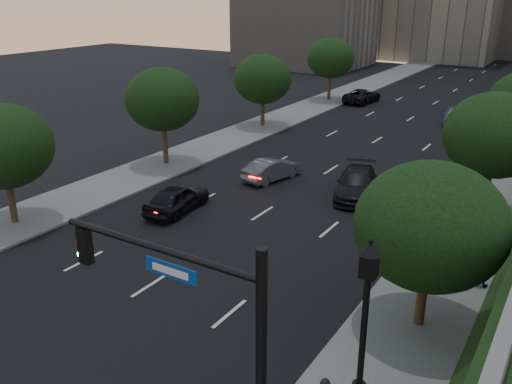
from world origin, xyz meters
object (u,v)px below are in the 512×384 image
Objects in this scene: sedan_mid_left at (272,169)px; pedestrian_c at (447,229)px; sedan_near_right at (356,184)px; sedan_near_left at (177,198)px; street_lamp at (363,337)px; sedan_far_left at (362,96)px; sedan_far_right at (455,116)px; traffic_signal_mast at (219,372)px; pedestrian_b at (480,266)px.

pedestrian_c reaches higher than sedan_mid_left.
sedan_near_left is at bearing -152.05° from sedan_near_right.
street_lamp is 1.04× the size of sedan_near_right.
sedan_far_left is at bearing 94.24° from sedan_near_right.
street_lamp is at bearing 98.13° from pedestrian_c.
sedan_near_right reaches higher than sedan_near_left.
sedan_far_right is at bearing -92.15° from sedan_mid_left.
traffic_signal_mast reaches higher than pedestrian_b.
sedan_far_left is 3.16× the size of pedestrian_b.
pedestrian_c is (6.26, -4.37, 0.25)m from sedan_near_right.
sedan_near_right is at bearing 103.46° from traffic_signal_mast.
pedestrian_b is (7.60, -29.02, 0.21)m from sedan_far_right.
sedan_far_left is 1.16× the size of sedan_far_right.
sedan_mid_left is 5.72m from sedan_near_right.
traffic_signal_mast is 42.94m from sedan_far_right.
pedestrian_b is 3.45m from pedestrian_c.
traffic_signal_mast is at bearing 112.33° from sedan_far_left.
street_lamp is 17.89m from sedan_near_right.
street_lamp reaches higher than pedestrian_b.
pedestrian_c is (5.61, -26.21, 0.26)m from sedan_far_right.
sedan_mid_left is 27.14m from sedan_far_left.
sedan_near_right reaches higher than sedan_far_left.
pedestrian_c is (1.28, 16.42, -2.63)m from traffic_signal_mast.
pedestrian_b is at bearing 123.16° from sedan_far_left.
pedestrian_c is at bearing 92.20° from street_lamp.
sedan_near_right is 3.22× the size of pedestrian_b.
sedan_far_left is at bearing -90.80° from sedan_near_left.
sedan_far_left is at bearing -66.57° from sedan_mid_left.
sedan_near_right is (7.51, 7.38, 0.02)m from sedan_near_left.
sedan_near_left is 15.77m from pedestrian_b.
street_lamp reaches higher than sedan_far_left.
sedan_far_left is 2.98× the size of pedestrian_c.
sedan_mid_left is at bearing -13.85° from pedestrian_c.
sedan_mid_left is (1.79, 7.32, -0.07)m from sedan_near_left.
traffic_signal_mast is at bearing -92.46° from sedan_far_right.
street_lamp is at bearing -89.25° from sedan_far_right.
pedestrian_b is at bearing 167.07° from sedan_mid_left.
pedestrian_b is (13.98, -7.12, 0.30)m from sedan_mid_left.
sedan_near_left is 0.98× the size of sedan_far_right.
sedan_far_right is (6.37, 21.90, 0.08)m from sedan_mid_left.
sedan_far_left is 0.98× the size of sedan_near_right.
sedan_near_left is 7.53m from sedan_mid_left.
street_lamp is 9.55m from pedestrian_b.
traffic_signal_mast is 14.25m from pedestrian_b.
sedan_far_left is 35.14m from pedestrian_c.
sedan_near_left is 30.33m from sedan_far_right.
traffic_signal_mast is 49.93m from sedan_far_left.
sedan_near_left is 34.19m from sedan_far_left.
traffic_signal_mast is 4.77m from street_lamp.
street_lamp is at bearing 84.07° from pedestrian_b.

